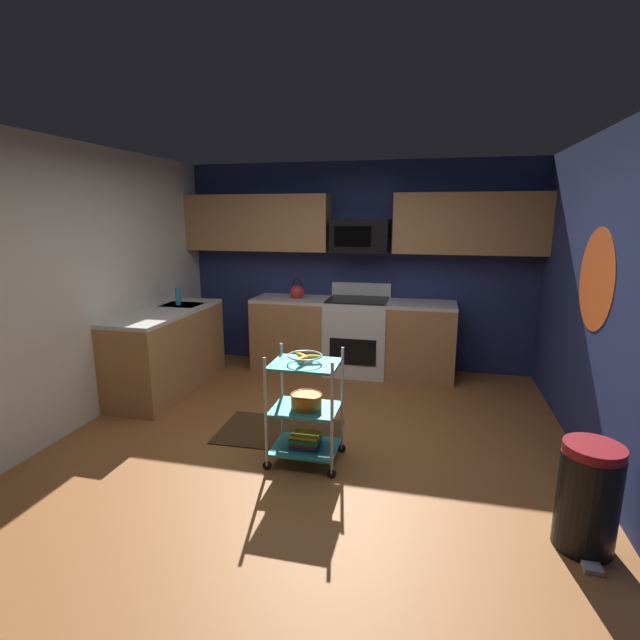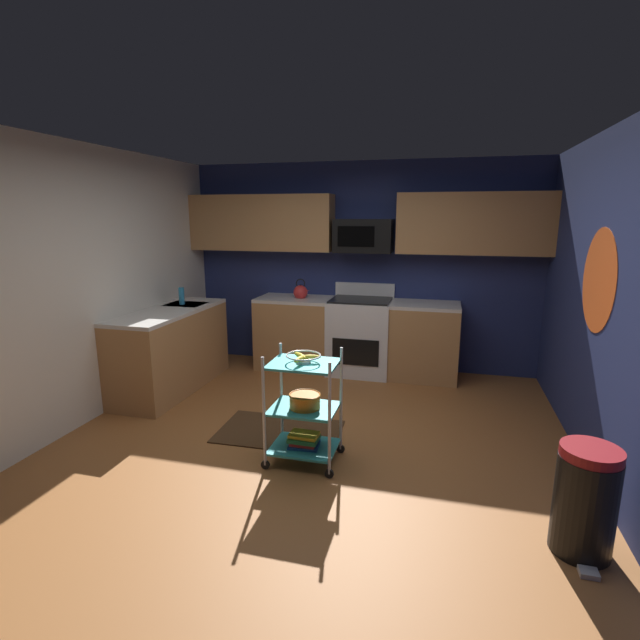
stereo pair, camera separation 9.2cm
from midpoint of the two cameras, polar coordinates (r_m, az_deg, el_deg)
floor at (r=4.19m, az=-0.72°, el=-15.43°), size 4.40×4.80×0.04m
wall_back at (r=6.11m, az=5.35°, el=6.41°), size 4.52×0.06×2.60m
wall_left at (r=4.85m, az=-27.14°, el=3.51°), size 0.06×4.80×2.60m
wall_right at (r=3.83m, az=33.35°, el=0.77°), size 0.06×4.80×2.60m
wall_flower_decal at (r=4.28m, az=31.09°, el=4.10°), size 0.00×0.82×0.82m
counter_run at (r=5.71m, az=-3.67°, el=-2.54°), size 3.45×2.23×0.92m
oven_range at (r=5.93m, az=5.32°, el=-1.85°), size 0.76×0.65×1.10m
upper_cabinets at (r=5.89m, az=4.99°, el=11.56°), size 4.40×0.33×0.70m
microwave at (r=5.85m, az=5.73°, el=10.07°), size 0.70×0.39×0.40m
rolling_cart at (r=3.80m, az=-1.26°, el=-10.60°), size 0.59×0.43×0.91m
fruit_bowl at (r=3.65m, az=-1.29°, el=-4.48°), size 0.27×0.27×0.07m
mixing_bowl_large at (r=3.77m, az=-1.14°, el=-9.69°), size 0.25×0.25×0.11m
book_stack at (r=3.91m, az=-1.24°, el=-14.26°), size 0.25×0.21×0.11m
kettle at (r=5.99m, az=-1.91°, el=3.41°), size 0.21×0.18×0.26m
dish_soap_bottle at (r=5.77m, az=-15.93°, el=2.82°), size 0.06×0.06×0.20m
trash_can at (r=3.33m, az=30.08°, el=-18.35°), size 0.34×0.42×0.66m
floor_rug at (r=4.46m, az=-4.32°, el=-13.26°), size 1.12×0.73×0.01m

